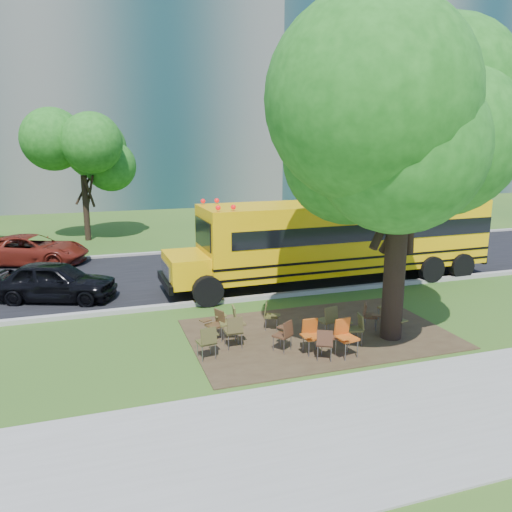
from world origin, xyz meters
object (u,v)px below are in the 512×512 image
object	(u,v)px
chair_0	(208,339)
chair_4	(326,341)
main_tree	(403,128)
chair_13	(389,306)
chair_6	(356,326)
chair_10	(270,313)
chair_1	(235,328)
chair_2	(284,332)
bg_car_red	(32,250)
chair_12	(369,314)
chair_7	(391,321)
chair_9	(216,322)
school_bus	(345,236)
chair_5	(345,334)
chair_11	(329,318)
chair_8	(229,319)
black_car	(55,281)
chair_3	(311,333)

from	to	relation	value
chair_0	chair_4	xyz separation A→B (m)	(2.67, -0.95, -0.02)
main_tree	chair_13	bearing A→B (deg)	60.40
chair_6	chair_10	size ratio (longest dim) A/B	1.04
chair_1	chair_2	distance (m)	1.27
bg_car_red	chair_12	bearing A→B (deg)	-119.84
chair_4	chair_0	bearing A→B (deg)	-171.87
chair_7	chair_9	distance (m)	4.71
main_tree	school_bus	distance (m)	6.89
chair_5	school_bus	bearing A→B (deg)	-128.82
chair_0	bg_car_red	distance (m)	13.00
chair_0	chair_11	bearing A→B (deg)	-1.82
chair_4	chair_5	distance (m)	0.54
school_bus	chair_13	size ratio (longest dim) A/B	14.74
chair_8	chair_9	bearing A→B (deg)	84.34
chair_2	chair_7	distance (m)	3.05
chair_11	chair_12	distance (m)	1.31
chair_4	chair_13	distance (m)	3.41
chair_8	chair_12	xyz separation A→B (m)	(3.90, -0.55, -0.10)
main_tree	chair_5	bearing A→B (deg)	-158.73
chair_11	chair_6	bearing A→B (deg)	-68.10
chair_13	chair_10	bearing A→B (deg)	169.01
chair_0	chair_8	size ratio (longest dim) A/B	0.92
black_car	chair_0	bearing A→B (deg)	-127.72
chair_1	chair_13	world-z (taller)	chair_1
chair_13	chair_9	bearing A→B (deg)	174.20
chair_7	bg_car_red	world-z (taller)	bg_car_red
main_tree	chair_10	world-z (taller)	main_tree
chair_7	chair_8	bearing A→B (deg)	-122.49
chair_10	main_tree	bearing A→B (deg)	83.98
chair_12	chair_0	bearing A→B (deg)	-55.87
chair_5	bg_car_red	xyz separation A→B (m)	(-8.24, 12.87, 0.06)
chair_8	chair_11	distance (m)	2.68
chair_7	chair_12	size ratio (longest dim) A/B	1.04
chair_8	chair_12	world-z (taller)	chair_8
chair_0	chair_4	bearing A→B (deg)	-28.05
chair_8	chair_13	world-z (taller)	chair_8
chair_8	bg_car_red	size ratio (longest dim) A/B	0.20
chair_4	chair_11	world-z (taller)	chair_11
chair_11	chair_13	size ratio (longest dim) A/B	1.06
chair_1	chair_9	world-z (taller)	chair_1
chair_2	chair_5	xyz separation A→B (m)	(1.27, -0.77, 0.08)
school_bus	chair_9	world-z (taller)	school_bus
chair_6	chair_7	size ratio (longest dim) A/B	1.04
chair_1	black_car	size ratio (longest dim) A/B	0.22
bg_car_red	chair_13	bearing A→B (deg)	-116.70
chair_0	main_tree	bearing A→B (deg)	-10.77
chair_3	chair_4	world-z (taller)	chair_3
main_tree	chair_0	distance (m)	7.04
main_tree	chair_1	xyz separation A→B (m)	(-4.19, 0.63, -4.95)
chair_5	chair_8	distance (m)	3.08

